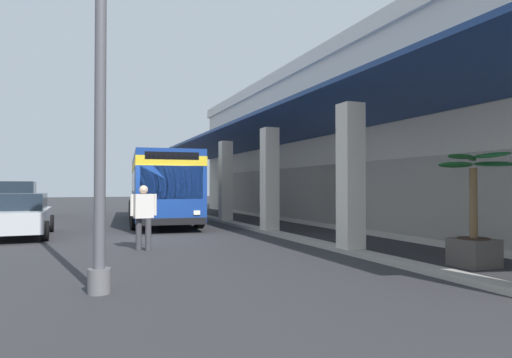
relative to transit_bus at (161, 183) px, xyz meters
The scene contains 9 objects.
ground 9.26m from the transit_bus, 49.29° to the left, with size 120.00×120.00×0.00m, color #2D2D30.
curb_strip 5.19m from the transit_bus, 34.65° to the left, with size 37.32×0.50×0.12m, color #9E998E.
plaza_building 13.18m from the transit_bus, 72.08° to the left, with size 31.40×16.79×7.62m.
transit_bus is the anchor object (origin of this frame).
parked_suv_charcoal 8.68m from the transit_bus, 128.75° to the right, with size 4.87×2.33×1.97m.
parked_sedan_silver 7.29m from the transit_bus, 50.39° to the right, with size 4.40×2.02×1.47m.
pedestrian 9.57m from the transit_bus, 12.55° to the right, with size 0.39×0.70×1.74m.
potted_palm 15.06m from the transit_bus, 16.03° to the left, with size 1.71×1.82×2.43m.
lot_light_pole 14.56m from the transit_bus, 13.67° to the right, with size 0.60×0.60×8.21m.
Camera 1 is at (15.50, -2.59, 1.71)m, focal length 30.93 mm.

